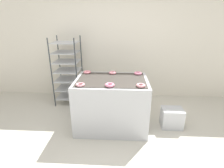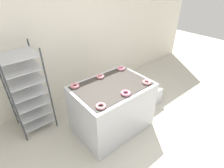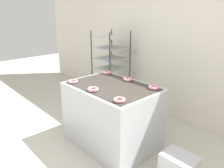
{
  "view_description": "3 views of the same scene",
  "coord_description": "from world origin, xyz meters",
  "views": [
    {
      "loc": [
        0.17,
        -2.13,
        1.9
      ],
      "look_at": [
        0.0,
        0.85,
        0.77
      ],
      "focal_mm": 28.0,
      "sensor_mm": 36.0,
      "label": 1
    },
    {
      "loc": [
        -1.51,
        -1.12,
        2.41
      ],
      "look_at": [
        0.0,
        0.7,
        0.93
      ],
      "focal_mm": 28.0,
      "sensor_mm": 36.0,
      "label": 2
    },
    {
      "loc": [
        2.1,
        -1.23,
        1.9
      ],
      "look_at": [
        0.0,
        0.7,
        0.93
      ],
      "focal_mm": 35.0,
      "sensor_mm": 36.0,
      "label": 3
    }
  ],
  "objects": [
    {
      "name": "glaze_bin",
      "position": [
        1.11,
        0.71,
        0.18
      ],
      "size": [
        0.38,
        0.29,
        0.36
      ],
      "color": "#B7BABF",
      "rests_on": "ground_plane"
    },
    {
      "name": "wall_back",
      "position": [
        0.0,
        2.12,
        1.4
      ],
      "size": [
        8.0,
        0.05,
        2.8
      ],
      "color": "silver",
      "rests_on": "ground_plane"
    },
    {
      "name": "donut_near_center",
      "position": [
        -0.01,
        0.38,
        0.94
      ],
      "size": [
        0.15,
        0.15,
        0.04
      ],
      "primitive_type": "torus",
      "color": "pink",
      "rests_on": "fryer_machine"
    },
    {
      "name": "donut_far_center",
      "position": [
        0.0,
        1.02,
        0.94
      ],
      "size": [
        0.14,
        0.14,
        0.04
      ],
      "primitive_type": "torus",
      "color": "pink",
      "rests_on": "fryer_machine"
    },
    {
      "name": "donut_far_left",
      "position": [
        -0.49,
        1.03,
        0.93
      ],
      "size": [
        0.14,
        0.14,
        0.04
      ],
      "primitive_type": "torus",
      "color": "pink",
      "rests_on": "fryer_machine"
    },
    {
      "name": "donut_near_right",
      "position": [
        0.47,
        0.39,
        0.93
      ],
      "size": [
        0.14,
        0.14,
        0.04
      ],
      "primitive_type": "torus",
      "color": "pink",
      "rests_on": "fryer_machine"
    },
    {
      "name": "donut_near_left",
      "position": [
        -0.47,
        0.37,
        0.93
      ],
      "size": [
        0.14,
        0.14,
        0.04
      ],
      "primitive_type": "torus",
      "color": "pink",
      "rests_on": "fryer_machine"
    },
    {
      "name": "fryer_machine",
      "position": [
        0.0,
        0.7,
        0.46
      ],
      "size": [
        1.25,
        0.9,
        0.91
      ],
      "color": "#B7BABF",
      "rests_on": "ground_plane"
    },
    {
      "name": "donut_far_right",
      "position": [
        0.48,
        1.02,
        0.94
      ],
      "size": [
        0.15,
        0.15,
        0.04
      ],
      "primitive_type": "torus",
      "color": "pink",
      "rests_on": "fryer_machine"
    },
    {
      "name": "ground_plane",
      "position": [
        0.0,
        0.0,
        0.0
      ],
      "size": [
        14.0,
        14.0,
        0.0
      ],
      "primitive_type": "plane",
      "color": "beige"
    },
    {
      "name": "baking_rack_cart",
      "position": [
        -1.06,
        1.64,
        0.78
      ],
      "size": [
        0.57,
        0.56,
        1.53
      ],
      "color": "#33383D",
      "rests_on": "ground_plane"
    }
  ]
}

